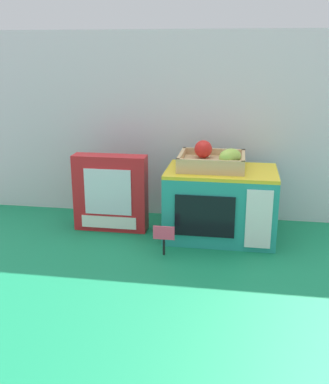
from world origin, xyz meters
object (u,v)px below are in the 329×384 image
object	(u,v)px
cookie_set_box	(111,193)
price_sign	(164,236)
food_groups_crate	(213,160)
toy_microwave	(220,204)

from	to	relation	value
cookie_set_box	price_sign	bearing A→B (deg)	-40.64
cookie_set_box	price_sign	size ratio (longest dim) A/B	2.81
price_sign	food_groups_crate	bearing A→B (deg)	55.75
food_groups_crate	price_sign	world-z (taller)	food_groups_crate
toy_microwave	price_sign	distance (m)	0.26
food_groups_crate	cookie_set_box	world-z (taller)	food_groups_crate
toy_microwave	price_sign	xyz separation A→B (m)	(-0.17, -0.19, -0.06)
toy_microwave	cookie_set_box	world-z (taller)	cookie_set_box
toy_microwave	cookie_set_box	bearing A→B (deg)	179.05
toy_microwave	price_sign	size ratio (longest dim) A/B	3.81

